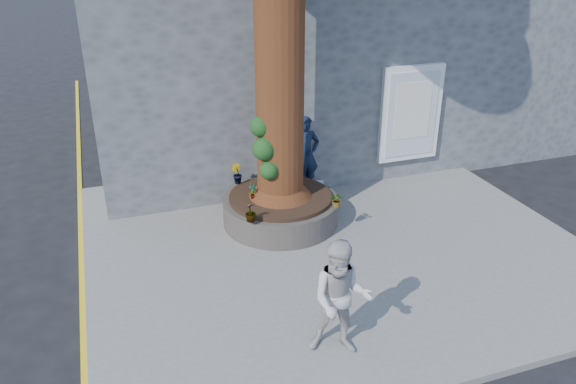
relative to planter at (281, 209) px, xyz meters
name	(u,v)px	position (x,y,z in m)	size (l,w,h in m)	color
ground	(273,288)	(-0.80, -2.00, -0.41)	(120.00, 120.00, 0.00)	black
pavement	(332,242)	(0.70, -1.00, -0.35)	(9.00, 8.00, 0.12)	slate
yellow_line	(83,290)	(-3.85, -1.00, -0.41)	(0.10, 30.00, 0.01)	yellow
stone_shop	(279,25)	(1.70, 5.20, 2.75)	(10.30, 8.30, 6.30)	#4F5254
neighbour_shop	(522,17)	(9.70, 5.20, 2.59)	(6.00, 8.00, 6.00)	#4F5254
planter	(281,209)	(0.00, 0.00, 0.00)	(2.30, 2.30, 0.60)	black
man	(305,155)	(0.96, 1.15, 0.60)	(0.65, 0.43, 1.78)	black
woman	(341,299)	(-0.43, -3.88, 0.58)	(0.84, 0.66, 1.74)	beige
shopping_bag	(319,187)	(1.25, 1.02, -0.15)	(0.20, 0.12, 0.28)	white
plant_a	(253,192)	(-0.57, -0.02, 0.48)	(0.18, 0.12, 0.34)	gray
plant_b	(237,174)	(-0.67, 0.85, 0.52)	(0.23, 0.22, 0.42)	gray
plant_c	(250,212)	(-0.85, -0.85, 0.49)	(0.20, 0.20, 0.36)	gray
plant_d	(337,200)	(0.85, -0.85, 0.46)	(0.27, 0.24, 0.30)	gray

